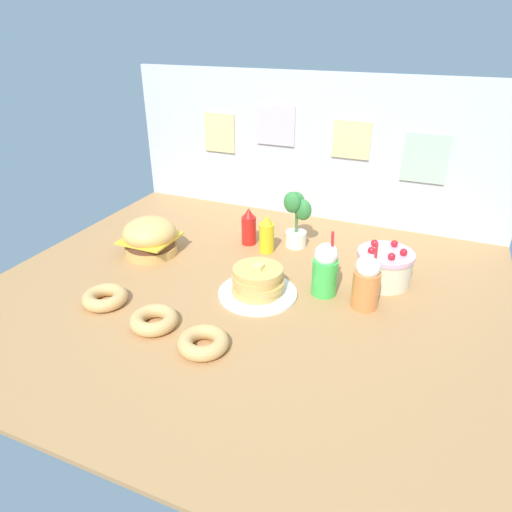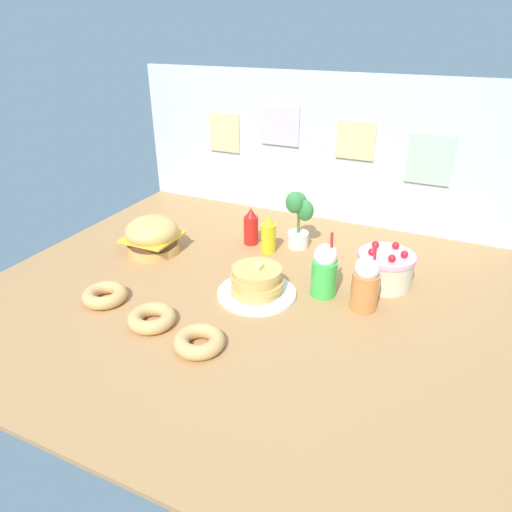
{
  "view_description": "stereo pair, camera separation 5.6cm",
  "coord_description": "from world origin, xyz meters",
  "px_view_note": "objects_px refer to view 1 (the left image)",
  "views": [
    {
      "loc": [
        0.74,
        -1.58,
        1.07
      ],
      "look_at": [
        0.01,
        0.13,
        0.12
      ],
      "focal_mm": 32.16,
      "sensor_mm": 36.0,
      "label": 1
    },
    {
      "loc": [
        0.79,
        -1.56,
        1.07
      ],
      "look_at": [
        0.01,
        0.13,
        0.12
      ],
      "focal_mm": 32.16,
      "sensor_mm": 36.0,
      "label": 2
    }
  ],
  "objects_px": {
    "layer_cake": "(384,267)",
    "donut_chocolate": "(154,320)",
    "ketchup_bottle": "(249,227)",
    "cream_soda_cup": "(325,269)",
    "donut_pink_glaze": "(105,297)",
    "donut_vanilla": "(203,342)",
    "burger": "(150,237)",
    "mustard_bottle": "(267,235)",
    "orange_float_cup": "(367,282)",
    "potted_plant": "(297,217)",
    "pancake_stack": "(258,283)"
  },
  "relations": [
    {
      "from": "layer_cake",
      "to": "cream_soda_cup",
      "type": "distance_m",
      "value": 0.3
    },
    {
      "from": "orange_float_cup",
      "to": "donut_chocolate",
      "type": "relative_size",
      "value": 1.61
    },
    {
      "from": "donut_chocolate",
      "to": "potted_plant",
      "type": "bearing_deg",
      "value": 72.87
    },
    {
      "from": "ketchup_bottle",
      "to": "donut_pink_glaze",
      "type": "relative_size",
      "value": 1.08
    },
    {
      "from": "pancake_stack",
      "to": "layer_cake",
      "type": "bearing_deg",
      "value": 33.79
    },
    {
      "from": "pancake_stack",
      "to": "layer_cake",
      "type": "relative_size",
      "value": 1.36
    },
    {
      "from": "donut_chocolate",
      "to": "potted_plant",
      "type": "height_order",
      "value": "potted_plant"
    },
    {
      "from": "pancake_stack",
      "to": "orange_float_cup",
      "type": "height_order",
      "value": "orange_float_cup"
    },
    {
      "from": "donut_vanilla",
      "to": "layer_cake",
      "type": "bearing_deg",
      "value": 55.1
    },
    {
      "from": "layer_cake",
      "to": "burger",
      "type": "bearing_deg",
      "value": -171.47
    },
    {
      "from": "layer_cake",
      "to": "potted_plant",
      "type": "relative_size",
      "value": 0.82
    },
    {
      "from": "layer_cake",
      "to": "ketchup_bottle",
      "type": "bearing_deg",
      "value": 169.54
    },
    {
      "from": "pancake_stack",
      "to": "donut_vanilla",
      "type": "bearing_deg",
      "value": -94.97
    },
    {
      "from": "burger",
      "to": "cream_soda_cup",
      "type": "relative_size",
      "value": 0.88
    },
    {
      "from": "ketchup_bottle",
      "to": "donut_vanilla",
      "type": "bearing_deg",
      "value": -76.72
    },
    {
      "from": "mustard_bottle",
      "to": "cream_soda_cup",
      "type": "xyz_separation_m",
      "value": [
        0.39,
        -0.29,
        0.03
      ]
    },
    {
      "from": "layer_cake",
      "to": "orange_float_cup",
      "type": "distance_m",
      "value": 0.24
    },
    {
      "from": "burger",
      "to": "potted_plant",
      "type": "distance_m",
      "value": 0.76
    },
    {
      "from": "mustard_bottle",
      "to": "potted_plant",
      "type": "bearing_deg",
      "value": 45.42
    },
    {
      "from": "mustard_bottle",
      "to": "donut_vanilla",
      "type": "height_order",
      "value": "mustard_bottle"
    },
    {
      "from": "mustard_bottle",
      "to": "ketchup_bottle",
      "type": "bearing_deg",
      "value": 157.09
    },
    {
      "from": "layer_cake",
      "to": "donut_vanilla",
      "type": "bearing_deg",
      "value": -124.9
    },
    {
      "from": "pancake_stack",
      "to": "donut_vanilla",
      "type": "distance_m",
      "value": 0.43
    },
    {
      "from": "layer_cake",
      "to": "ketchup_bottle",
      "type": "xyz_separation_m",
      "value": [
        -0.73,
        0.14,
        0.02
      ]
    },
    {
      "from": "pancake_stack",
      "to": "ketchup_bottle",
      "type": "distance_m",
      "value": 0.52
    },
    {
      "from": "cream_soda_cup",
      "to": "donut_chocolate",
      "type": "xyz_separation_m",
      "value": [
        -0.55,
        -0.5,
        -0.09
      ]
    },
    {
      "from": "burger",
      "to": "donut_vanilla",
      "type": "bearing_deg",
      "value": -42.86
    },
    {
      "from": "burger",
      "to": "layer_cake",
      "type": "xyz_separation_m",
      "value": [
        1.15,
        0.17,
        -0.01
      ]
    },
    {
      "from": "donut_vanilla",
      "to": "orange_float_cup",
      "type": "bearing_deg",
      "value": 46.63
    },
    {
      "from": "burger",
      "to": "pancake_stack",
      "type": "xyz_separation_m",
      "value": [
        0.66,
        -0.15,
        -0.04
      ]
    },
    {
      "from": "pancake_stack",
      "to": "layer_cake",
      "type": "distance_m",
      "value": 0.59
    },
    {
      "from": "burger",
      "to": "potted_plant",
      "type": "height_order",
      "value": "potted_plant"
    },
    {
      "from": "donut_pink_glaze",
      "to": "donut_chocolate",
      "type": "height_order",
      "value": "same"
    },
    {
      "from": "ketchup_bottle",
      "to": "donut_pink_glaze",
      "type": "bearing_deg",
      "value": -112.42
    },
    {
      "from": "ketchup_bottle",
      "to": "orange_float_cup",
      "type": "height_order",
      "value": "orange_float_cup"
    },
    {
      "from": "ketchup_bottle",
      "to": "donut_chocolate",
      "type": "distance_m",
      "value": 0.84
    },
    {
      "from": "donut_vanilla",
      "to": "potted_plant",
      "type": "xyz_separation_m",
      "value": [
        0.03,
        0.96,
        0.14
      ]
    },
    {
      "from": "ketchup_bottle",
      "to": "donut_vanilla",
      "type": "relative_size",
      "value": 1.08
    },
    {
      "from": "ketchup_bottle",
      "to": "donut_vanilla",
      "type": "distance_m",
      "value": 0.91
    },
    {
      "from": "donut_chocolate",
      "to": "ketchup_bottle",
      "type": "bearing_deg",
      "value": 87.46
    },
    {
      "from": "cream_soda_cup",
      "to": "donut_chocolate",
      "type": "height_order",
      "value": "cream_soda_cup"
    },
    {
      "from": "layer_cake",
      "to": "ketchup_bottle",
      "type": "distance_m",
      "value": 0.75
    },
    {
      "from": "layer_cake",
      "to": "donut_pink_glaze",
      "type": "distance_m",
      "value": 1.24
    },
    {
      "from": "burger",
      "to": "ketchup_bottle",
      "type": "height_order",
      "value": "ketchup_bottle"
    },
    {
      "from": "cream_soda_cup",
      "to": "donut_pink_glaze",
      "type": "height_order",
      "value": "cream_soda_cup"
    },
    {
      "from": "pancake_stack",
      "to": "layer_cake",
      "type": "xyz_separation_m",
      "value": [
        0.49,
        0.33,
        0.02
      ]
    },
    {
      "from": "burger",
      "to": "donut_chocolate",
      "type": "relative_size",
      "value": 1.43
    },
    {
      "from": "layer_cake",
      "to": "donut_chocolate",
      "type": "relative_size",
      "value": 1.34
    },
    {
      "from": "orange_float_cup",
      "to": "donut_chocolate",
      "type": "height_order",
      "value": "orange_float_cup"
    },
    {
      "from": "pancake_stack",
      "to": "donut_vanilla",
      "type": "height_order",
      "value": "pancake_stack"
    }
  ]
}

